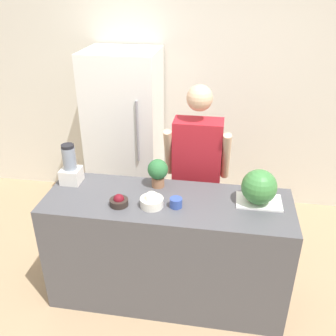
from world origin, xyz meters
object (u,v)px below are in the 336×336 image
Objects in this scene: person at (197,175)px; bowl_cream at (152,201)px; watermelon at (259,187)px; bowl_cherries at (119,201)px; refrigerator at (125,134)px; blender at (70,167)px; potted_plant at (158,171)px; bowl_small_blue at (176,203)px.

bowl_cream is (-0.26, -0.67, 0.13)m from person.
bowl_cherries is at bearing -169.62° from watermelon.
watermelon is (0.48, -0.52, 0.22)m from person.
watermelon is 1.89× the size of bowl_cherries.
refrigerator reaches higher than bowl_cherries.
blender reaches higher than bowl_cream.
blender is (-0.69, 0.24, 0.09)m from bowl_cream.
watermelon is at bearing -9.88° from potted_plant.
potted_plant is (-0.75, 0.13, -0.01)m from watermelon.
bowl_small_blue is at bearing -166.75° from watermelon.
bowl_cherries is at bearing -126.10° from potted_plant.
watermelon is at bearing -42.91° from refrigerator.
watermelon is (1.31, -1.22, 0.18)m from refrigerator.
person reaches higher than bowl_cherries.
potted_plant reaches higher than bowl_cream.
refrigerator is 10.51× the size of bowl_cream.
person is 5.02× the size of blender.
bowl_cherries is 0.41m from bowl_small_blue.
watermelon is 0.60m from bowl_small_blue.
potted_plant is (-0.01, 0.29, 0.08)m from bowl_cream.
potted_plant is (0.69, 0.05, -0.00)m from blender.
watermelon is at bearing 10.38° from bowl_cherries.
blender is at bearing 150.32° from bowl_cherries.
bowl_cream is 0.51× the size of blender.
person reaches higher than blender.
bowl_small_blue is at bearing -61.41° from refrigerator.
blender reaches higher than potted_plant.
bowl_cream is at bearing -88.28° from potted_plant.
blender is at bearing 176.69° from watermelon.
watermelon is at bearing -46.99° from person.
refrigerator reaches higher than bowl_cream.
bowl_cherries is at bearing -29.68° from blender.
refrigerator is at bearing 117.17° from potted_plant.
bowl_cherries is 1.48× the size of bowl_small_blue.
blender is at bearing 165.87° from bowl_small_blue.
blender is at bearing -96.49° from refrigerator.
refrigerator is 6.96× the size of watermelon.
person reaches higher than potted_plant.
blender is at bearing -176.01° from potted_plant.
person is at bearing 82.23° from bowl_small_blue.
bowl_cherries is 0.80× the size of bowl_cream.
bowl_small_blue is 0.33m from potted_plant.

